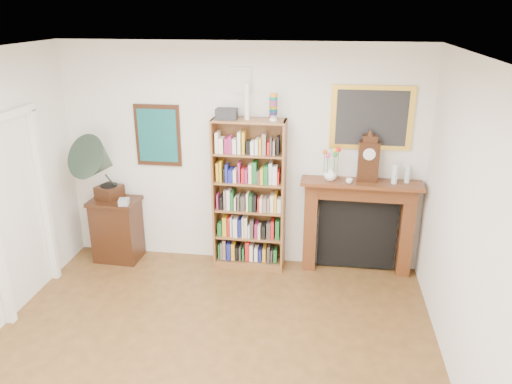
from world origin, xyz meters
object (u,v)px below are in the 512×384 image
bookshelf (249,187)px  mantel_clock (368,159)px  gramophone (101,164)px  bottle_right (407,174)px  fireplace (358,218)px  flower_vase (330,174)px  side_cabinet (117,230)px  bottle_left (395,174)px  cd_stack (124,202)px  teacup (349,181)px

bookshelf → mantel_clock: bookshelf is taller
gramophone → bottle_right: size_ratio=4.57×
fireplace → flower_vase: 0.69m
bottle_right → bookshelf: bearing=-178.4°
bookshelf → fireplace: (1.35, 0.07, -0.36)m
side_cabinet → fireplace: bearing=5.0°
flower_vase → bottle_right: 0.90m
gramophone → bottle_left: size_ratio=3.81×
flower_vase → mantel_clock: bearing=4.9°
gramophone → cd_stack: 0.55m
flower_vase → bottle_left: bearing=-0.9°
cd_stack → mantel_clock: 3.04m
cd_stack → bottle_left: bearing=3.7°
teacup → bottle_right: 0.69m
cd_stack → bottle_right: 3.47m
mantel_clock → teacup: mantel_clock is taller
side_cabinet → bottle_right: 3.73m
flower_vase → teacup: size_ratio=2.08×
bottle_left → bottle_right: 0.16m
side_cabinet → bottle_right: size_ratio=4.19×
bookshelf → side_cabinet: bearing=-176.7°
side_cabinet → bottle_left: 3.59m
side_cabinet → flower_vase: 2.86m
cd_stack → bottle_right: size_ratio=0.60×
bookshelf → gramophone: bearing=-173.3°
bookshelf → teacup: size_ratio=28.52×
gramophone → bookshelf: bearing=25.8°
bookshelf → flower_vase: size_ratio=13.68×
bookshelf → side_cabinet: size_ratio=2.64×
bottle_right → side_cabinet: bearing=-178.1°
gramophone → flower_vase: gramophone is taller
flower_vase → teacup: flower_vase is taller
bookshelf → bottle_left: bearing=1.3°
bookshelf → gramophone: 1.85m
cd_stack → flower_vase: (2.53, 0.22, 0.41)m
cd_stack → bottle_left: size_ratio=0.50×
bookshelf → gramophone: bookshelf is taller
mantel_clock → bottle_right: (0.46, 0.00, -0.17)m
cd_stack → teacup: size_ratio=1.55×
bookshelf → gramophone: (-1.82, -0.17, 0.28)m
gramophone → mantel_clock: (3.23, 0.23, 0.13)m
mantel_clock → flower_vase: bearing=-175.6°
flower_vase → bottle_left: (0.75, -0.01, 0.04)m
cd_stack → bottle_left: 3.32m
fireplace → flower_vase: flower_vase is taller
gramophone → bottle_right: bearing=23.9°
bottle_left → fireplace: bearing=169.4°
cd_stack → mantel_clock: mantel_clock is taller
flower_vase → bottle_right: bearing=2.5°
bottle_left → cd_stack: bearing=-176.3°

